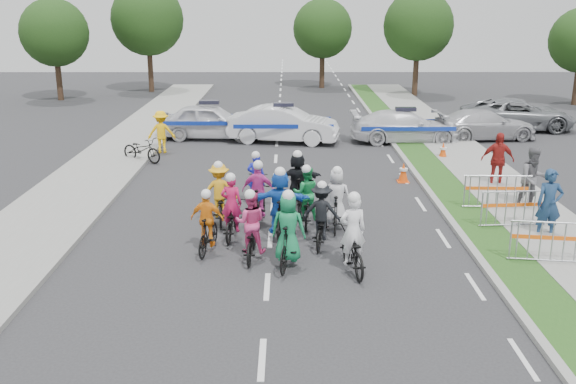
{
  "coord_description": "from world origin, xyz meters",
  "views": [
    {
      "loc": [
        0.44,
        -12.97,
        6.05
      ],
      "look_at": [
        0.47,
        3.65,
        1.1
      ],
      "focal_mm": 40.0,
      "sensor_mm": 36.0,
      "label": 1
    }
  ],
  "objects_px": {
    "spectator_2": "(497,160)",
    "cone_1": "(443,151)",
    "civilian_sedan": "(485,125)",
    "rider_6": "(232,216)",
    "civilian_suv": "(518,114)",
    "rider_12": "(256,188)",
    "rider_3": "(208,228)",
    "tree_1": "(418,26)",
    "rider_1": "(288,237)",
    "spectator_1": "(533,179)",
    "police_car_1": "(284,124)",
    "tree_0": "(54,33)",
    "police_car_0": "(210,121)",
    "rider_8": "(306,202)",
    "rider_10": "(220,198)",
    "rider_9": "(259,199)",
    "police_car_2": "(405,126)",
    "rider_5": "(280,209)",
    "cone_0": "(403,172)",
    "spectator_0": "(549,204)",
    "barrier_0": "(552,244)",
    "rider_4": "(321,220)",
    "tree_4": "(323,29)",
    "parked_bike": "(142,150)",
    "rider_2": "(251,233)",
    "rider_0": "(352,245)",
    "barrier_1": "(515,210)",
    "barrier_2": "(496,193)",
    "tree_3": "(147,19)",
    "rider_11": "(297,185)"
  },
  "relations": [
    {
      "from": "rider_8",
      "to": "tree_4",
      "type": "relative_size",
      "value": 0.28
    },
    {
      "from": "rider_3",
      "to": "parked_bike",
      "type": "distance_m",
      "value": 10.18
    },
    {
      "from": "police_car_2",
      "to": "spectator_0",
      "type": "height_order",
      "value": "spectator_0"
    },
    {
      "from": "rider_1",
      "to": "police_car_0",
      "type": "xyz_separation_m",
      "value": [
        -3.55,
        14.87,
        0.05
      ]
    },
    {
      "from": "rider_2",
      "to": "civilian_suv",
      "type": "xyz_separation_m",
      "value": [
        12.2,
        16.47,
        0.09
      ]
    },
    {
      "from": "tree_1",
      "to": "rider_1",
      "type": "bearing_deg",
      "value": -106.47
    },
    {
      "from": "rider_11",
      "to": "cone_0",
      "type": "relative_size",
      "value": 2.67
    },
    {
      "from": "civilian_suv",
      "to": "spectator_1",
      "type": "bearing_deg",
      "value": 167.55
    },
    {
      "from": "rider_9",
      "to": "police_car_2",
      "type": "xyz_separation_m",
      "value": [
        6.07,
        10.98,
        -0.01
      ]
    },
    {
      "from": "barrier_2",
      "to": "tree_4",
      "type": "height_order",
      "value": "tree_4"
    },
    {
      "from": "rider_12",
      "to": "rider_3",
      "type": "bearing_deg",
      "value": 80.48
    },
    {
      "from": "civilian_suv",
      "to": "tree_0",
      "type": "height_order",
      "value": "tree_0"
    },
    {
      "from": "parked_bike",
      "to": "spectator_1",
      "type": "bearing_deg",
      "value": -84.5
    },
    {
      "from": "civilian_sedan",
      "to": "cone_1",
      "type": "relative_size",
      "value": 6.61
    },
    {
      "from": "rider_5",
      "to": "police_car_2",
      "type": "height_order",
      "value": "rider_5"
    },
    {
      "from": "spectator_1",
      "to": "police_car_1",
      "type": "bearing_deg",
      "value": 120.13
    },
    {
      "from": "rider_8",
      "to": "parked_bike",
      "type": "distance_m",
      "value": 9.65
    },
    {
      "from": "rider_10",
      "to": "civilian_suv",
      "type": "xyz_separation_m",
      "value": [
        13.22,
        13.78,
        0.05
      ]
    },
    {
      "from": "police_car_2",
      "to": "cone_0",
      "type": "distance_m",
      "value": 6.79
    },
    {
      "from": "rider_8",
      "to": "rider_10",
      "type": "distance_m",
      "value": 2.45
    },
    {
      "from": "spectator_2",
      "to": "barrier_0",
      "type": "xyz_separation_m",
      "value": [
        -0.83,
        -6.83,
        -0.38
      ]
    },
    {
      "from": "police_car_2",
      "to": "rider_3",
      "type": "bearing_deg",
      "value": 149.66
    },
    {
      "from": "rider_1",
      "to": "tree_0",
      "type": "xyz_separation_m",
      "value": [
        -14.47,
        26.85,
        3.44
      ]
    },
    {
      "from": "civilian_suv",
      "to": "parked_bike",
      "type": "xyz_separation_m",
      "value": [
        -16.99,
        -6.61,
        -0.26
      ]
    },
    {
      "from": "rider_6",
      "to": "civilian_suv",
      "type": "xyz_separation_m",
      "value": [
        12.78,
        14.99,
        0.15
      ]
    },
    {
      "from": "rider_2",
      "to": "civilian_suv",
      "type": "relative_size",
      "value": 0.33
    },
    {
      "from": "tree_4",
      "to": "rider_1",
      "type": "bearing_deg",
      "value": -94.4
    },
    {
      "from": "tree_1",
      "to": "spectator_1",
      "type": "bearing_deg",
      "value": -92.74
    },
    {
      "from": "parked_bike",
      "to": "tree_4",
      "type": "xyz_separation_m",
      "value": [
        8.23,
        22.48,
        3.7
      ]
    },
    {
      "from": "cone_0",
      "to": "police_car_0",
      "type": "bearing_deg",
      "value": 135.53
    },
    {
      "from": "rider_0",
      "to": "rider_2",
      "type": "distance_m",
      "value": 2.51
    },
    {
      "from": "tree_3",
      "to": "cone_1",
      "type": "bearing_deg",
      "value": -52.05
    },
    {
      "from": "rider_4",
      "to": "rider_12",
      "type": "distance_m",
      "value": 3.81
    },
    {
      "from": "cone_1",
      "to": "rider_2",
      "type": "bearing_deg",
      "value": -124.71
    },
    {
      "from": "rider_5",
      "to": "cone_0",
      "type": "height_order",
      "value": "rider_5"
    },
    {
      "from": "rider_2",
      "to": "rider_3",
      "type": "xyz_separation_m",
      "value": [
        -1.09,
        0.38,
        -0.01
      ]
    },
    {
      "from": "police_car_1",
      "to": "cone_0",
      "type": "height_order",
      "value": "police_car_1"
    },
    {
      "from": "rider_5",
      "to": "rider_9",
      "type": "relative_size",
      "value": 1.06
    },
    {
      "from": "police_car_1",
      "to": "barrier_0",
      "type": "xyz_separation_m",
      "value": [
        6.4,
        -14.06,
        -0.24
      ]
    },
    {
      "from": "rider_5",
      "to": "rider_12",
      "type": "relative_size",
      "value": 1.12
    },
    {
      "from": "rider_4",
      "to": "rider_0",
      "type": "bearing_deg",
      "value": 121.09
    },
    {
      "from": "spectator_0",
      "to": "cone_0",
      "type": "bearing_deg",
      "value": 120.44
    },
    {
      "from": "spectator_0",
      "to": "tree_4",
      "type": "relative_size",
      "value": 0.3
    },
    {
      "from": "rider_8",
      "to": "spectator_0",
      "type": "bearing_deg",
      "value": 172.85
    },
    {
      "from": "rider_6",
      "to": "police_car_0",
      "type": "height_order",
      "value": "rider_6"
    },
    {
      "from": "barrier_2",
      "to": "tree_4",
      "type": "bearing_deg",
      "value": 97.35
    },
    {
      "from": "tree_0",
      "to": "police_car_0",
      "type": "bearing_deg",
      "value": -47.65
    },
    {
      "from": "barrier_0",
      "to": "rider_2",
      "type": "bearing_deg",
      "value": 175.88
    },
    {
      "from": "spectator_2",
      "to": "cone_1",
      "type": "distance_m",
      "value": 4.08
    },
    {
      "from": "rider_0",
      "to": "barrier_1",
      "type": "distance_m",
      "value": 5.51
    }
  ]
}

